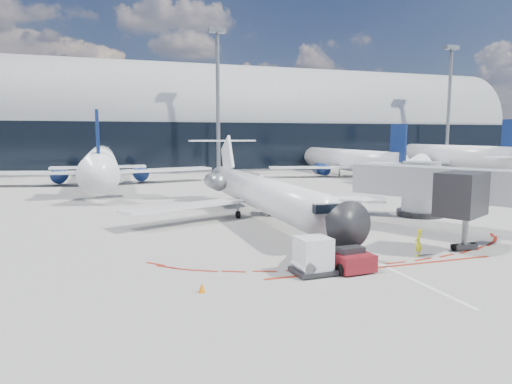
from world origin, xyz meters
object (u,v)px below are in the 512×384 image
object	(u,v)px
regional_jet	(259,192)
uld_container	(313,256)
ramp_worker	(418,242)
pushback_tug	(345,258)

from	to	relation	value
regional_jet	uld_container	xyz separation A→B (m)	(-2.20, -15.17, -1.41)
uld_container	ramp_worker	bearing A→B (deg)	6.70
regional_jet	ramp_worker	size ratio (longest dim) A/B	17.15
ramp_worker	uld_container	size ratio (longest dim) A/B	0.77
regional_jet	ramp_worker	distance (m)	14.93
pushback_tug	uld_container	world-z (taller)	uld_container
ramp_worker	uld_container	distance (m)	7.50
pushback_tug	uld_container	bearing A→B (deg)	-172.99
regional_jet	uld_container	distance (m)	15.39
regional_jet	ramp_worker	world-z (taller)	regional_jet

